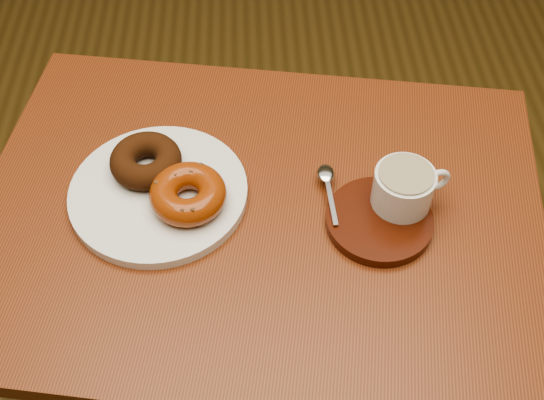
{
  "coord_description": "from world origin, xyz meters",
  "views": [
    {
      "loc": [
        0.08,
        -0.87,
        1.5
      ],
      "look_at": [
        0.1,
        -0.27,
        0.77
      ],
      "focal_mm": 45.0,
      "sensor_mm": 36.0,
      "label": 1
    }
  ],
  "objects_px": {
    "donut_plate": "(159,193)",
    "saucer": "(379,221)",
    "coffee_cup": "(404,187)",
    "cafe_table": "(259,258)"
  },
  "relations": [
    {
      "from": "cafe_table",
      "to": "saucer",
      "type": "distance_m",
      "value": 0.21
    },
    {
      "from": "coffee_cup",
      "to": "saucer",
      "type": "bearing_deg",
      "value": -153.21
    },
    {
      "from": "donut_plate",
      "to": "coffee_cup",
      "type": "height_order",
      "value": "coffee_cup"
    },
    {
      "from": "cafe_table",
      "to": "donut_plate",
      "type": "distance_m",
      "value": 0.19
    },
    {
      "from": "donut_plate",
      "to": "saucer",
      "type": "bearing_deg",
      "value": -11.56
    },
    {
      "from": "saucer",
      "to": "coffee_cup",
      "type": "relative_size",
      "value": 1.34
    },
    {
      "from": "donut_plate",
      "to": "saucer",
      "type": "relative_size",
      "value": 1.72
    },
    {
      "from": "cafe_table",
      "to": "donut_plate",
      "type": "height_order",
      "value": "donut_plate"
    },
    {
      "from": "cafe_table",
      "to": "saucer",
      "type": "bearing_deg",
      "value": -1.77
    },
    {
      "from": "cafe_table",
      "to": "saucer",
      "type": "relative_size",
      "value": 6.01
    }
  ]
}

